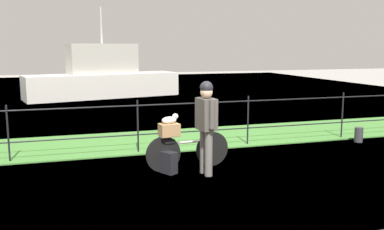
{
  "coord_description": "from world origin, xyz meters",
  "views": [
    {
      "loc": [
        -2.74,
        -6.93,
        2.27
      ],
      "look_at": [
        -0.29,
        1.09,
        0.9
      ],
      "focal_mm": 39.09,
      "sensor_mm": 36.0,
      "label": 1
    }
  ],
  "objects_px": {
    "bicycle_main": "(187,151)",
    "backpack_on_paving": "(169,163)",
    "wooden_crate": "(169,130)",
    "mooring_bollard": "(359,135)",
    "cyclist_person": "(206,120)",
    "moored_boat_near": "(103,78)",
    "terrier_dog": "(170,119)"
  },
  "relations": [
    {
      "from": "wooden_crate",
      "to": "mooring_bollard",
      "type": "bearing_deg",
      "value": 11.41
    },
    {
      "from": "mooring_bollard",
      "to": "moored_boat_near",
      "type": "bearing_deg",
      "value": 114.52
    },
    {
      "from": "wooden_crate",
      "to": "mooring_bollard",
      "type": "xyz_separation_m",
      "value": [
        4.94,
        1.0,
        -0.6
      ]
    },
    {
      "from": "cyclist_person",
      "to": "moored_boat_near",
      "type": "bearing_deg",
      "value": 93.18
    },
    {
      "from": "wooden_crate",
      "to": "backpack_on_paving",
      "type": "distance_m",
      "value": 0.59
    },
    {
      "from": "terrier_dog",
      "to": "cyclist_person",
      "type": "distance_m",
      "value": 0.68
    },
    {
      "from": "bicycle_main",
      "to": "wooden_crate",
      "type": "xyz_separation_m",
      "value": [
        -0.36,
        -0.05,
        0.43
      ]
    },
    {
      "from": "wooden_crate",
      "to": "mooring_bollard",
      "type": "distance_m",
      "value": 5.08
    },
    {
      "from": "wooden_crate",
      "to": "terrier_dog",
      "type": "relative_size",
      "value": 1.1
    },
    {
      "from": "terrier_dog",
      "to": "moored_boat_near",
      "type": "relative_size",
      "value": 0.05
    },
    {
      "from": "terrier_dog",
      "to": "mooring_bollard",
      "type": "height_order",
      "value": "terrier_dog"
    },
    {
      "from": "wooden_crate",
      "to": "backpack_on_paving",
      "type": "bearing_deg",
      "value": -108.79
    },
    {
      "from": "bicycle_main",
      "to": "cyclist_person",
      "type": "relative_size",
      "value": 0.98
    },
    {
      "from": "wooden_crate",
      "to": "cyclist_person",
      "type": "bearing_deg",
      "value": -33.18
    },
    {
      "from": "terrier_dog",
      "to": "backpack_on_paving",
      "type": "height_order",
      "value": "terrier_dog"
    },
    {
      "from": "mooring_bollard",
      "to": "cyclist_person",
      "type": "bearing_deg",
      "value": -162.46
    },
    {
      "from": "cyclist_person",
      "to": "terrier_dog",
      "type": "bearing_deg",
      "value": 145.45
    },
    {
      "from": "cyclist_person",
      "to": "moored_boat_near",
      "type": "distance_m",
      "value": 12.47
    },
    {
      "from": "bicycle_main",
      "to": "wooden_crate",
      "type": "bearing_deg",
      "value": -172.84
    },
    {
      "from": "cyclist_person",
      "to": "bicycle_main",
      "type": "bearing_deg",
      "value": 117.58
    },
    {
      "from": "bicycle_main",
      "to": "mooring_bollard",
      "type": "relative_size",
      "value": 4.62
    },
    {
      "from": "wooden_crate",
      "to": "moored_boat_near",
      "type": "distance_m",
      "value": 12.07
    },
    {
      "from": "backpack_on_paving",
      "to": "moored_boat_near",
      "type": "height_order",
      "value": "moored_boat_near"
    },
    {
      "from": "moored_boat_near",
      "to": "mooring_bollard",
      "type": "bearing_deg",
      "value": -65.48
    },
    {
      "from": "cyclist_person",
      "to": "mooring_bollard",
      "type": "relative_size",
      "value": 4.69
    },
    {
      "from": "terrier_dog",
      "to": "moored_boat_near",
      "type": "xyz_separation_m",
      "value": [
        -0.14,
        12.07,
        -0.1
      ]
    },
    {
      "from": "bicycle_main",
      "to": "moored_boat_near",
      "type": "distance_m",
      "value": 12.04
    },
    {
      "from": "bicycle_main",
      "to": "backpack_on_paving",
      "type": "distance_m",
      "value": 0.46
    },
    {
      "from": "bicycle_main",
      "to": "moored_boat_near",
      "type": "bearing_deg",
      "value": 92.24
    },
    {
      "from": "backpack_on_paving",
      "to": "mooring_bollard",
      "type": "height_order",
      "value": "backpack_on_paving"
    },
    {
      "from": "backpack_on_paving",
      "to": "cyclist_person",
      "type": "bearing_deg",
      "value": 36.95
    },
    {
      "from": "cyclist_person",
      "to": "backpack_on_paving",
      "type": "xyz_separation_m",
      "value": [
        -0.62,
        0.26,
        -0.8
      ]
    }
  ]
}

